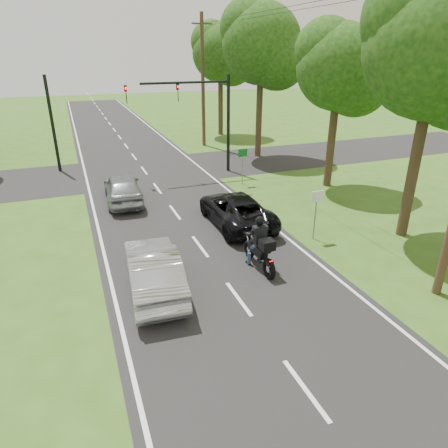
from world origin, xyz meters
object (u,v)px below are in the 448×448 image
(sign_white, at_px, (317,203))
(dark_suv, at_px, (236,209))
(silver_sedan, at_px, (153,269))
(sign_green, at_px, (243,158))
(motorcycle_rider, at_px, (260,249))
(utility_pole_far, at_px, (203,81))
(silver_suv, at_px, (123,188))
(traffic_signal, at_px, (200,108))

(sign_white, bearing_deg, dark_suv, 132.61)
(silver_sedan, relative_size, sign_white, 2.16)
(dark_suv, relative_size, sign_green, 2.35)
(motorcycle_rider, bearing_deg, sign_white, 23.16)
(motorcycle_rider, distance_m, dark_suv, 4.17)
(utility_pole_far, distance_m, sign_green, 11.63)
(dark_suv, height_order, sign_green, sign_green)
(utility_pole_far, bearing_deg, silver_sedan, -112.72)
(silver_sedan, distance_m, sign_green, 11.96)
(silver_suv, bearing_deg, dark_suv, 135.08)
(silver_suv, height_order, traffic_signal, traffic_signal)
(silver_sedan, height_order, utility_pole_far, utility_pole_far)
(sign_white, bearing_deg, motorcycle_rider, -155.92)
(traffic_signal, xyz_separation_m, sign_white, (1.36, -11.02, -2.54))
(silver_sedan, distance_m, silver_suv, 8.90)
(sign_green, bearing_deg, silver_sedan, -127.58)
(sign_white, xyz_separation_m, sign_green, (0.20, 8.00, 0.00))
(motorcycle_rider, relative_size, silver_sedan, 0.51)
(motorcycle_rider, xyz_separation_m, sign_green, (3.42, 9.44, 0.80))
(silver_sedan, relative_size, traffic_signal, 0.72)
(silver_sedan, bearing_deg, motorcycle_rider, -175.29)
(motorcycle_rider, relative_size, dark_suv, 0.47)
(silver_suv, xyz_separation_m, sign_green, (7.01, 0.56, 0.83))
(dark_suv, xyz_separation_m, silver_suv, (-4.37, 4.78, 0.06))
(motorcycle_rider, height_order, silver_sedan, motorcycle_rider)
(sign_white, bearing_deg, utility_pole_far, 85.49)
(dark_suv, distance_m, sign_green, 6.03)
(motorcycle_rider, height_order, traffic_signal, traffic_signal)
(motorcycle_rider, height_order, silver_suv, motorcycle_rider)
(silver_sedan, xyz_separation_m, utility_pole_far, (8.57, 20.47, 4.32))
(silver_suv, xyz_separation_m, sign_white, (6.81, -7.44, 0.83))
(silver_suv, distance_m, sign_white, 10.12)
(traffic_signal, height_order, utility_pole_far, utility_pole_far)
(silver_suv, relative_size, sign_white, 2.08)
(dark_suv, height_order, utility_pole_far, utility_pole_far)
(sign_green, bearing_deg, utility_pole_far, 83.27)
(silver_sedan, xyz_separation_m, traffic_signal, (5.71, 12.47, 3.37))
(traffic_signal, bearing_deg, motorcycle_rider, -98.48)
(silver_sedan, distance_m, sign_white, 7.27)
(dark_suv, height_order, silver_suv, silver_suv)
(dark_suv, relative_size, traffic_signal, 0.78)
(dark_suv, distance_m, silver_sedan, 6.19)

